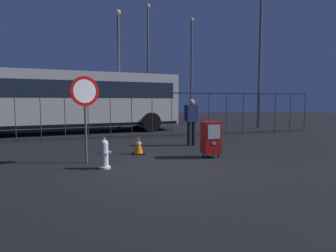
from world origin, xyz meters
The scene contains 12 objects.
ground_plane centered at (0.00, 0.00, 0.00)m, with size 60.00×60.00×0.00m, color black.
fire_hydrant centered at (-1.52, 0.37, 0.35)m, with size 0.33×0.32×0.75m.
newspaper_box_primary centered at (1.47, 0.88, 0.57)m, with size 0.48×0.42×1.02m.
stop_sign centered at (-1.93, 1.13, 1.60)m, with size 0.71×0.31×2.23m.
pedestrian centered at (1.72, 3.07, 0.95)m, with size 0.55×0.22×1.67m.
traffic_cone centered at (-0.40, 1.97, 0.26)m, with size 0.36×0.36×0.53m.
fence_barrier centered at (0.00, 5.71, 1.02)m, with size 18.03×0.04×2.00m.
bus_near centered at (-2.43, 8.71, 1.71)m, with size 10.74×3.90×3.00m.
street_light_near_left centered at (7.95, 8.27, 4.90)m, with size 0.32×0.32×8.62m.
street_light_near_right centered at (5.44, 12.79, 4.27)m, with size 0.32×0.32×7.41m.
street_light_far_left centered at (2.24, 12.52, 4.56)m, with size 0.32×0.32×7.98m.
street_light_far_right centered at (0.00, 10.11, 3.90)m, with size 0.32×0.32×6.69m.
Camera 1 is at (-1.96, -6.48, 1.61)m, focal length 30.59 mm.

